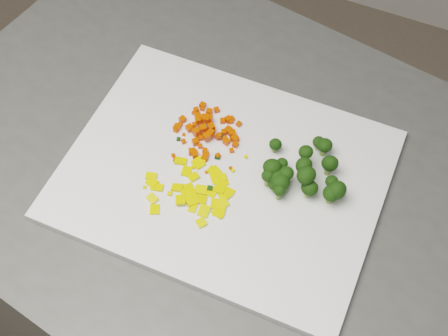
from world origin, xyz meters
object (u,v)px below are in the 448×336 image
at_px(cutting_board, 224,174).
at_px(broccoli_pile, 303,167).
at_px(carrot_pile, 208,127).
at_px(counter_block, 227,287).
at_px(pepper_pile, 187,188).

height_order(cutting_board, broccoli_pile, broccoli_pile).
height_order(carrot_pile, broccoli_pile, broccoli_pile).
xyz_separation_m(counter_block, pepper_pile, (-0.03, -0.06, 0.47)).
xyz_separation_m(counter_block, broccoli_pile, (0.10, 0.02, 0.49)).
bearing_deg(broccoli_pile, cutting_board, -161.00).
bearing_deg(pepper_pile, cutting_board, 55.57).
bearing_deg(carrot_pile, cutting_board, -47.16).
relative_size(counter_block, carrot_pile, 9.53).
height_order(counter_block, cutting_board, cutting_board).
bearing_deg(cutting_board, broccoli_pile, 19.00).
bearing_deg(pepper_pile, broccoli_pile, 31.83).
bearing_deg(broccoli_pile, counter_block, -169.89).
bearing_deg(counter_block, carrot_pile, 142.67).
bearing_deg(cutting_board, counter_block, 94.98).
xyz_separation_m(carrot_pile, broccoli_pile, (0.15, -0.02, 0.01)).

